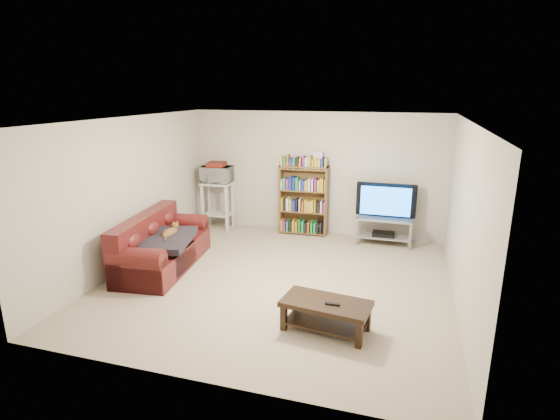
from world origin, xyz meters
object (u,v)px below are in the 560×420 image
(sofa, at_px, (159,249))
(tv_stand, at_px, (384,226))
(coffee_table, at_px, (326,310))
(bookshelf, at_px, (304,199))

(sofa, xyz_separation_m, tv_stand, (3.42, 2.17, 0.04))
(sofa, bearing_deg, tv_stand, 25.73)
(sofa, relative_size, tv_stand, 2.07)
(tv_stand, bearing_deg, coffee_table, -97.79)
(tv_stand, distance_m, bookshelf, 1.63)
(sofa, height_order, tv_stand, sofa)
(coffee_table, xyz_separation_m, tv_stand, (0.46, 3.33, 0.08))
(bookshelf, bearing_deg, sofa, -130.94)
(coffee_table, distance_m, tv_stand, 3.37)
(sofa, height_order, bookshelf, bookshelf)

